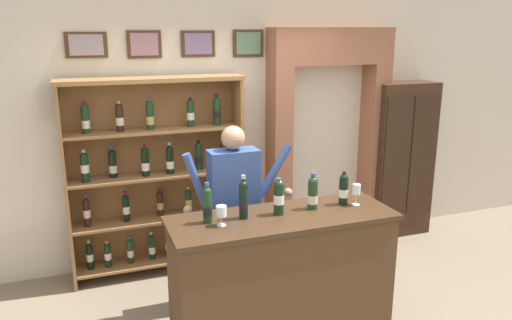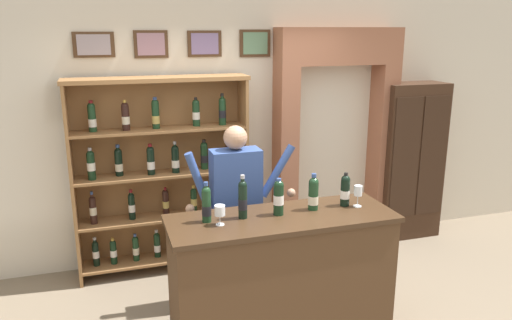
{
  "view_description": "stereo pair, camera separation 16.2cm",
  "coord_description": "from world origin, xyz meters",
  "px_view_note": "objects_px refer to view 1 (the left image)",
  "views": [
    {
      "loc": [
        -1.36,
        -3.3,
        2.45
      ],
      "look_at": [
        -0.11,
        0.15,
        1.47
      ],
      "focal_mm": 34.58,
      "sensor_mm": 36.0,
      "label": 1
    },
    {
      "loc": [
        -1.21,
        -3.35,
        2.45
      ],
      "look_at": [
        -0.11,
        0.15,
        1.47
      ],
      "focal_mm": 34.58,
      "sensor_mm": 36.0,
      "label": 2
    }
  ],
  "objects_px": {
    "side_cabinet": "(399,159)",
    "wine_glass_left": "(221,212)",
    "shopkeeper": "(234,196)",
    "tasting_bottle_grappa": "(313,193)",
    "tasting_counter": "(282,277)",
    "tasting_bottle_super_tuscan": "(207,205)",
    "wine_shelf": "(156,172)",
    "tasting_bottle_prosecco": "(344,189)",
    "tasting_bottle_brunello": "(243,199)",
    "wine_glass_spare": "(356,191)",
    "tasting_bottle_vin_santo": "(279,196)"
  },
  "relations": [
    {
      "from": "side_cabinet",
      "to": "wine_glass_left",
      "type": "relative_size",
      "value": 12.1
    },
    {
      "from": "shopkeeper",
      "to": "tasting_bottle_grappa",
      "type": "xyz_separation_m",
      "value": [
        0.49,
        -0.56,
        0.16
      ]
    },
    {
      "from": "tasting_counter",
      "to": "tasting_bottle_super_tuscan",
      "type": "bearing_deg",
      "value": 173.73
    },
    {
      "from": "wine_shelf",
      "to": "tasting_bottle_prosecco",
      "type": "height_order",
      "value": "wine_shelf"
    },
    {
      "from": "tasting_bottle_grappa",
      "to": "tasting_bottle_prosecco",
      "type": "height_order",
      "value": "tasting_bottle_grappa"
    },
    {
      "from": "tasting_bottle_brunello",
      "to": "wine_glass_left",
      "type": "height_order",
      "value": "tasting_bottle_brunello"
    },
    {
      "from": "wine_shelf",
      "to": "shopkeeper",
      "type": "xyz_separation_m",
      "value": [
        0.54,
        -0.88,
        -0.03
      ]
    },
    {
      "from": "shopkeeper",
      "to": "wine_glass_spare",
      "type": "xyz_separation_m",
      "value": [
        0.86,
        -0.61,
        0.15
      ]
    },
    {
      "from": "tasting_bottle_grappa",
      "to": "wine_glass_left",
      "type": "bearing_deg",
      "value": -173.46
    },
    {
      "from": "side_cabinet",
      "to": "tasting_bottle_brunello",
      "type": "height_order",
      "value": "side_cabinet"
    },
    {
      "from": "tasting_counter",
      "to": "tasting_bottle_vin_santo",
      "type": "bearing_deg",
      "value": 112.74
    },
    {
      "from": "side_cabinet",
      "to": "tasting_bottle_brunello",
      "type": "relative_size",
      "value": 5.37
    },
    {
      "from": "shopkeeper",
      "to": "tasting_bottle_brunello",
      "type": "height_order",
      "value": "shopkeeper"
    },
    {
      "from": "tasting_bottle_super_tuscan",
      "to": "tasting_bottle_grappa",
      "type": "xyz_separation_m",
      "value": [
        0.87,
        -0.0,
        -0.01
      ]
    },
    {
      "from": "side_cabinet",
      "to": "tasting_counter",
      "type": "relative_size",
      "value": 1.04
    },
    {
      "from": "tasting_bottle_vin_santo",
      "to": "tasting_bottle_prosecco",
      "type": "xyz_separation_m",
      "value": [
        0.59,
        0.03,
        -0.02
      ]
    },
    {
      "from": "tasting_bottle_prosecco",
      "to": "wine_glass_spare",
      "type": "bearing_deg",
      "value": -31.94
    },
    {
      "from": "side_cabinet",
      "to": "shopkeeper",
      "type": "distance_m",
      "value": 2.53
    },
    {
      "from": "tasting_counter",
      "to": "tasting_bottle_brunello",
      "type": "bearing_deg",
      "value": 169.73
    },
    {
      "from": "tasting_counter",
      "to": "wine_glass_left",
      "type": "distance_m",
      "value": 0.8
    },
    {
      "from": "tasting_bottle_brunello",
      "to": "wine_glass_spare",
      "type": "relative_size",
      "value": 1.93
    },
    {
      "from": "tasting_bottle_brunello",
      "to": "wine_glass_left",
      "type": "xyz_separation_m",
      "value": [
        -0.2,
        -0.08,
        -0.05
      ]
    },
    {
      "from": "tasting_bottle_vin_santo",
      "to": "shopkeeper",
      "type": "bearing_deg",
      "value": 107.33
    },
    {
      "from": "tasting_counter",
      "to": "shopkeeper",
      "type": "height_order",
      "value": "shopkeeper"
    },
    {
      "from": "side_cabinet",
      "to": "tasting_counter",
      "type": "xyz_separation_m",
      "value": [
        -2.17,
        -1.52,
        -0.41
      ]
    },
    {
      "from": "tasting_counter",
      "to": "tasting_bottle_brunello",
      "type": "distance_m",
      "value": 0.74
    },
    {
      "from": "tasting_counter",
      "to": "tasting_bottle_brunello",
      "type": "xyz_separation_m",
      "value": [
        -0.3,
        0.05,
        0.68
      ]
    },
    {
      "from": "tasting_counter",
      "to": "shopkeeper",
      "type": "xyz_separation_m",
      "value": [
        -0.2,
        0.62,
        0.5
      ]
    },
    {
      "from": "side_cabinet",
      "to": "tasting_bottle_vin_santo",
      "type": "bearing_deg",
      "value": -145.94
    },
    {
      "from": "tasting_counter",
      "to": "wine_glass_left",
      "type": "height_order",
      "value": "wine_glass_left"
    },
    {
      "from": "tasting_bottle_super_tuscan",
      "to": "tasting_bottle_brunello",
      "type": "distance_m",
      "value": 0.28
    },
    {
      "from": "tasting_counter",
      "to": "wine_glass_left",
      "type": "bearing_deg",
      "value": -176.84
    },
    {
      "from": "tasting_counter",
      "to": "tasting_bottle_grappa",
      "type": "xyz_separation_m",
      "value": [
        0.29,
        0.06,
        0.66
      ]
    },
    {
      "from": "tasting_bottle_super_tuscan",
      "to": "wine_glass_spare",
      "type": "bearing_deg",
      "value": -2.14
    },
    {
      "from": "wine_shelf",
      "to": "side_cabinet",
      "type": "bearing_deg",
      "value": 0.39
    },
    {
      "from": "side_cabinet",
      "to": "tasting_bottle_prosecco",
      "type": "relative_size",
      "value": 6.64
    },
    {
      "from": "wine_shelf",
      "to": "wine_glass_left",
      "type": "height_order",
      "value": "wine_shelf"
    },
    {
      "from": "tasting_bottle_super_tuscan",
      "to": "wine_glass_left",
      "type": "relative_size",
      "value": 2.04
    },
    {
      "from": "wine_glass_left",
      "to": "tasting_bottle_super_tuscan",
      "type": "bearing_deg",
      "value": 131.15
    },
    {
      "from": "tasting_bottle_super_tuscan",
      "to": "wine_glass_spare",
      "type": "height_order",
      "value": "tasting_bottle_super_tuscan"
    },
    {
      "from": "tasting_counter",
      "to": "tasting_bottle_vin_santo",
      "type": "relative_size",
      "value": 6.05
    },
    {
      "from": "side_cabinet",
      "to": "wine_glass_spare",
      "type": "distance_m",
      "value": 2.14
    },
    {
      "from": "tasting_bottle_brunello",
      "to": "tasting_bottle_prosecco",
      "type": "xyz_separation_m",
      "value": [
        0.87,
        0.02,
        -0.02
      ]
    },
    {
      "from": "tasting_bottle_vin_santo",
      "to": "wine_glass_left",
      "type": "distance_m",
      "value": 0.49
    },
    {
      "from": "shopkeeper",
      "to": "wine_shelf",
      "type": "bearing_deg",
      "value": 121.81
    },
    {
      "from": "tasting_bottle_brunello",
      "to": "wine_glass_spare",
      "type": "bearing_deg",
      "value": -2.21
    },
    {
      "from": "shopkeeper",
      "to": "tasting_bottle_super_tuscan",
      "type": "height_order",
      "value": "shopkeeper"
    },
    {
      "from": "tasting_bottle_brunello",
      "to": "tasting_bottle_vin_santo",
      "type": "distance_m",
      "value": 0.29
    },
    {
      "from": "side_cabinet",
      "to": "tasting_counter",
      "type": "distance_m",
      "value": 2.68
    },
    {
      "from": "tasting_counter",
      "to": "wine_glass_left",
      "type": "relative_size",
      "value": 11.66
    }
  ]
}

